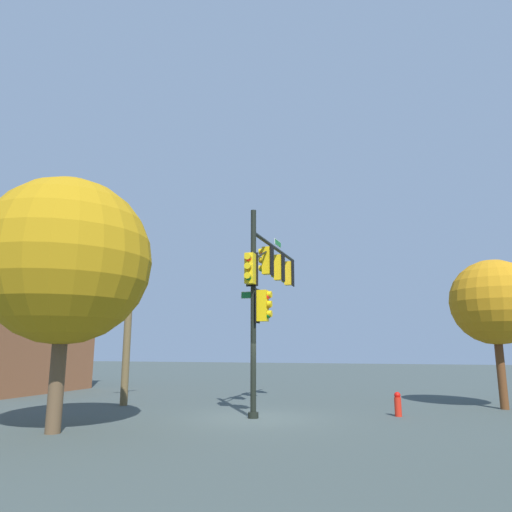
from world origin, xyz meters
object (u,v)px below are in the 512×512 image
at_px(fire_hydrant, 398,404).
at_px(tree_mid, 67,261).
at_px(signal_pole_assembly, 267,280).
at_px(brick_building, 4,322).
at_px(tree_far, 494,302).
at_px(utility_pole, 129,307).

xyz_separation_m(fire_hydrant, tree_mid, (-6.27, 9.25, 4.51)).
distance_m(signal_pole_assembly, brick_building, 16.76).
xyz_separation_m(tree_mid, brick_building, (9.53, 11.74, -1.13)).
relative_size(tree_mid, brick_building, 0.98).
bearing_deg(brick_building, fire_hydrant, -98.81).
bearing_deg(tree_mid, signal_pole_assembly, -37.56).
xyz_separation_m(fire_hydrant, tree_far, (3.23, -3.97, 3.77)).
xyz_separation_m(utility_pole, tree_far, (3.22, -14.98, 0.09)).
xyz_separation_m(utility_pole, brick_building, (3.24, 9.98, -0.31)).
xyz_separation_m(utility_pole, tree_mid, (-6.28, -1.76, 0.83)).
xyz_separation_m(utility_pole, fire_hydrant, (-0.01, -11.01, -3.68)).
relative_size(tree_mid, tree_far, 1.25).
distance_m(utility_pole, fire_hydrant, 11.61).
relative_size(utility_pole, brick_building, 1.05).
bearing_deg(fire_hydrant, tree_far, -50.89).
distance_m(signal_pole_assembly, utility_pole, 6.42).
xyz_separation_m(signal_pole_assembly, utility_pole, (0.30, 6.36, -0.87)).
bearing_deg(tree_mid, fire_hydrant, -55.88).
height_order(fire_hydrant, tree_far, tree_far).
bearing_deg(signal_pole_assembly, tree_mid, 142.44).
bearing_deg(signal_pole_assembly, tree_far, -67.82).
bearing_deg(brick_building, tree_far, -90.06).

